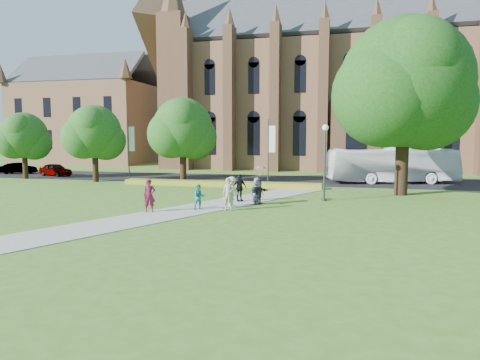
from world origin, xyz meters
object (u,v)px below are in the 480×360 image
(tour_coach, at_px, (392,165))
(car_1, at_px, (19,168))
(large_tree, at_px, (405,83))
(pedestrian_0, at_px, (149,196))
(streetlamp, at_px, (325,153))
(car_0, at_px, (55,170))

(tour_coach, distance_m, car_1, 42.18)
(large_tree, xyz_separation_m, tour_coach, (0.17, 8.71, -6.65))
(car_1, bearing_deg, pedestrian_0, -139.88)
(streetlamp, relative_size, car_0, 1.27)
(streetlamp, bearing_deg, large_tree, 39.29)
(car_0, bearing_deg, large_tree, -85.74)
(tour_coach, bearing_deg, car_1, 75.51)
(car_0, bearing_deg, pedestrian_0, -116.47)
(pedestrian_0, bearing_deg, tour_coach, 21.53)
(pedestrian_0, bearing_deg, car_0, 106.04)
(streetlamp, height_order, pedestrian_0, streetlamp)
(large_tree, xyz_separation_m, car_1, (-41.99, 8.70, -7.69))
(car_0, relative_size, car_1, 1.04)
(tour_coach, xyz_separation_m, car_0, (-36.17, -1.23, -0.99))
(tour_coach, distance_m, pedestrian_0, 25.45)
(car_0, xyz_separation_m, car_1, (-6.00, 1.22, -0.05))
(streetlamp, bearing_deg, pedestrian_0, -143.56)
(tour_coach, height_order, pedestrian_0, tour_coach)
(tour_coach, relative_size, car_0, 2.95)
(large_tree, distance_m, pedestrian_0, 20.45)
(streetlamp, xyz_separation_m, large_tree, (5.50, 4.50, 5.07))
(car_1, relative_size, pedestrian_0, 2.07)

